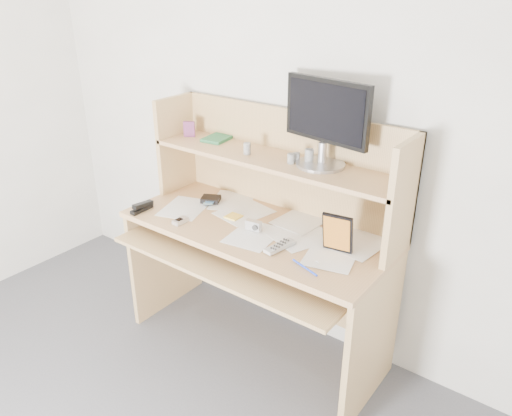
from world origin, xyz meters
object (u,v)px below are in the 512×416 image
Objects in this scene: desk at (265,231)px; game_case at (338,233)px; keyboard at (232,241)px; monitor at (325,120)px; tv_remote at (280,246)px.

game_case is at bearing -8.80° from desk.
desk reaches higher than keyboard.
monitor reaches higher than game_case.
desk is 0.49m from game_case.
tv_remote is (0.33, -0.05, 0.10)m from keyboard.
tv_remote reaches higher than keyboard.
monitor is (0.25, 0.13, 0.60)m from desk.
desk is 8.22× the size of tv_remote.
keyboard is 2.87× the size of tv_remote.
monitor reaches higher than desk.
game_case is (0.56, 0.08, 0.19)m from keyboard.
game_case is 0.53m from monitor.
desk reaches higher than tv_remote.
desk is 2.97× the size of monitor.
game_case reaches higher than keyboard.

